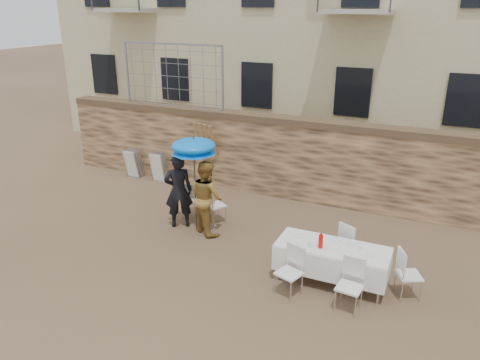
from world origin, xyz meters
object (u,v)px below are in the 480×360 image
at_px(couple_chair_right, 216,204).
at_px(chair_stack_left, 137,161).
at_px(man_suit, 178,191).
at_px(woman_dress, 206,197).
at_px(couple_chair_left, 191,199).
at_px(banquet_table, 333,248).
at_px(table_chair_side, 409,274).
at_px(table_chair_front_left, 289,272).
at_px(table_chair_front_right, 349,286).
at_px(chair_stack_right, 161,165).
at_px(umbrella, 194,149).
at_px(table_chair_back, 351,244).
at_px(soda_bottle, 321,241).

distance_m(couple_chair_right, chair_stack_left, 4.26).
height_order(man_suit, woman_dress, man_suit).
bearing_deg(couple_chair_left, chair_stack_left, -40.24).
distance_m(banquet_table, table_chair_side, 1.43).
distance_m(couple_chair_right, banquet_table, 3.55).
relative_size(table_chair_front_left, table_chair_front_right, 1.00).
bearing_deg(table_chair_front_left, table_chair_front_right, 18.77).
height_order(couple_chair_left, chair_stack_right, couple_chair_left).
height_order(table_chair_side, chair_stack_right, table_chair_side).
height_order(umbrella, couple_chair_left, umbrella).
relative_size(table_chair_back, table_chair_side, 1.00).
distance_m(woman_dress, soda_bottle, 3.16).
relative_size(table_chair_back, chair_stack_left, 1.04).
bearing_deg(table_chair_front_right, man_suit, 165.35).
bearing_deg(soda_bottle, table_chair_front_right, -40.60).
distance_m(couple_chair_left, soda_bottle, 4.08).
bearing_deg(woman_dress, man_suit, 30.79).
height_order(couple_chair_right, table_chair_front_left, same).
bearing_deg(table_chair_back, umbrella, 22.83).
bearing_deg(umbrella, table_chair_front_left, -30.86).
height_order(couple_chair_left, banquet_table, couple_chair_left).
relative_size(couple_chair_right, table_chair_front_right, 1.00).
bearing_deg(table_chair_side, couple_chair_left, 49.70).
bearing_deg(banquet_table, couple_chair_left, 159.73).
distance_m(table_chair_front_right, chair_stack_left, 8.59).
distance_m(table_chair_front_left, chair_stack_right, 6.91).
bearing_deg(couple_chair_left, table_chair_front_right, 146.02).
height_order(table_chair_side, chair_stack_left, table_chair_side).
distance_m(table_chair_back, chair_stack_right, 6.84).
height_order(woman_dress, soda_bottle, woman_dress).
height_order(couple_chair_right, chair_stack_left, couple_chair_right).
height_order(woman_dress, banquet_table, woman_dress).
bearing_deg(chair_stack_right, table_chair_front_left, -37.16).
xyz_separation_m(woman_dress, couple_chair_right, (-0.05, 0.55, -0.40)).
xyz_separation_m(table_chair_front_left, chair_stack_right, (-5.51, 4.18, -0.02)).
height_order(couple_chair_right, soda_bottle, soda_bottle).
bearing_deg(chair_stack_right, table_chair_side, -23.89).
distance_m(couple_chair_right, table_chair_front_right, 4.33).
relative_size(umbrella, couple_chair_right, 2.18).
distance_m(table_chair_side, chair_stack_left, 9.04).
bearing_deg(table_chair_front_right, woman_dress, 161.63).
xyz_separation_m(banquet_table, chair_stack_left, (-7.01, 3.43, -0.27)).
distance_m(man_suit, umbrella, 1.14).
relative_size(banquet_table, chair_stack_left, 2.28).
height_order(man_suit, table_chair_side, man_suit).
bearing_deg(man_suit, woman_dress, 147.46).
height_order(man_suit, table_chair_back, man_suit).
distance_m(man_suit, table_chair_front_right, 4.75).
xyz_separation_m(couple_chair_left, banquet_table, (3.93, -1.45, 0.25)).
distance_m(umbrella, couple_chair_left, 1.61).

